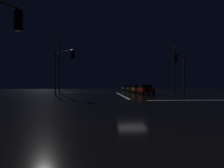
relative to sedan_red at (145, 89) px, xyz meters
The scene contains 12 objects.
ground 12.57m from the sedan_red, 109.62° to the right, with size 120.00×120.00×0.10m, color black.
stop_line_north 5.03m from the sedan_red, 147.94° to the right, with size 0.35×15.79×0.01m.
centre_line_ns 9.93m from the sedan_red, 115.16° to the left, with size 22.00×0.15×0.01m.
sedan_red is the anchor object (origin of this frame).
sedan_orange 6.58m from the sedan_red, 90.15° to the left, with size 2.02×4.33×1.57m.
sedan_green 13.08m from the sedan_red, 90.49° to the left, with size 2.02×4.33×1.57m.
sedan_gray 18.74m from the sedan_red, 91.61° to the left, with size 2.02×4.33×1.57m.
sedan_blue 24.31m from the sedan_red, 90.36° to the left, with size 2.02×4.33×1.57m.
traffic_signal_ne 6.37m from the sedan_red, 36.53° to the right, with size 2.61×2.61×6.04m.
traffic_signal_nw 13.44m from the sedan_red, 164.15° to the right, with size 3.37×3.37×6.28m.
streetlamp_right_near 7.92m from the sedan_red, 26.05° to the left, with size 0.44×0.44×8.53m.
streetlamp_left_near 15.59m from the sedan_red, 168.44° to the left, with size 0.44×0.44×10.12m.
Camera 1 is at (-2.67, -15.73, 1.35)m, focal length 27.60 mm.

